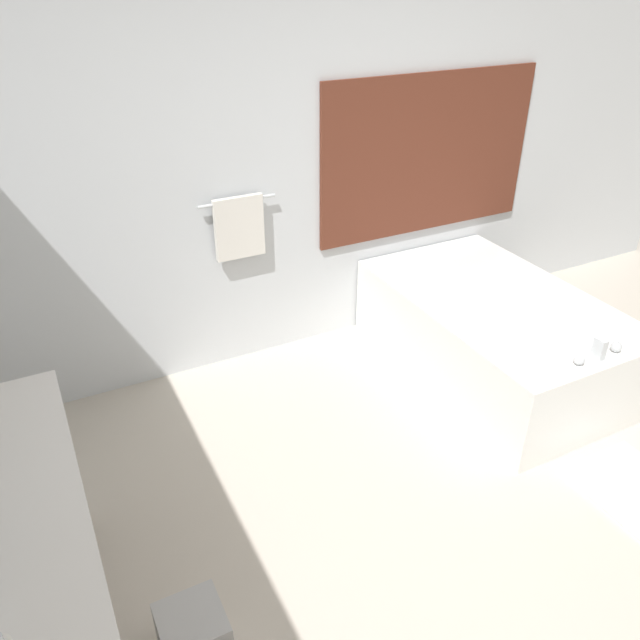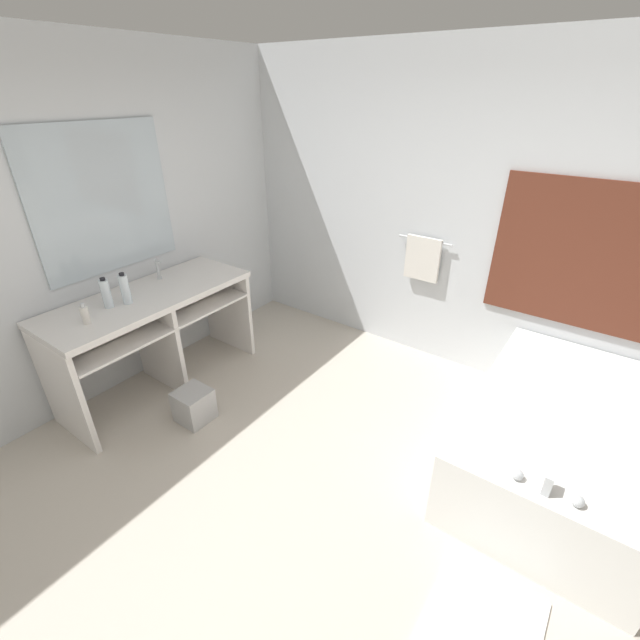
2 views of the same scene
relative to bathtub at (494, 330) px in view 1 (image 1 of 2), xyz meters
name	(u,v)px [view 1 (image 1 of 2)]	position (x,y,z in m)	size (l,w,h in m)	color
ground_plane	(481,576)	(-1.14, -1.30, -0.30)	(16.00, 16.00, 0.00)	beige
wall_back_with_blinds	(282,160)	(-1.10, 0.93, 1.04)	(7.40, 0.13, 2.70)	silver
bathtub	(494,330)	(0.00, 0.00, 0.00)	(1.09, 1.78, 0.67)	white
waste_bin	(194,638)	(-2.41, -1.09, -0.17)	(0.25, 0.25, 0.27)	#B2B2B2
bath_mat	(639,493)	(-0.07, -1.28, -0.29)	(0.52, 0.63, 0.02)	white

